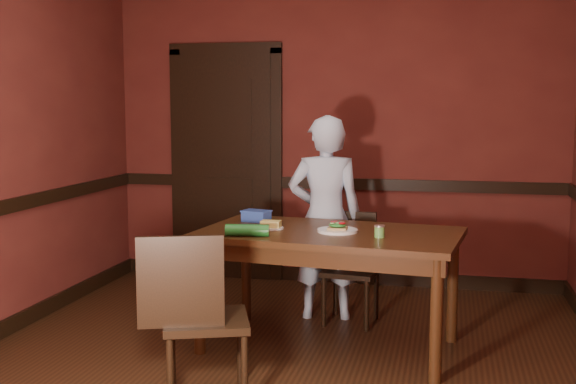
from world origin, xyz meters
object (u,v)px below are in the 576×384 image
at_px(chair_near, 206,317).
at_px(food_tub, 256,216).
at_px(chair_far, 351,269).
at_px(person, 325,218).
at_px(sauce_jar, 380,231).
at_px(cheese_saucer, 271,225).
at_px(sandwich_plate, 338,229).
at_px(dining_table, 329,290).

height_order(chair_near, food_tub, chair_near).
height_order(chair_far, person, person).
relative_size(chair_near, sauce_jar, 12.13).
bearing_deg(sauce_jar, cheese_saucer, 167.62).
height_order(person, sandwich_plate, person).
relative_size(sandwich_plate, food_tub, 1.21).
height_order(dining_table, chair_far, chair_far).
bearing_deg(dining_table, sandwich_plate, -12.03).
bearing_deg(dining_table, sauce_jar, -17.59).
distance_m(dining_table, food_tub, 0.76).
bearing_deg(food_tub, cheese_saucer, -41.77).
relative_size(dining_table, chair_near, 1.77).
bearing_deg(person, dining_table, 92.16).
distance_m(sandwich_plate, sauce_jar, 0.32).
bearing_deg(food_tub, person, 58.60).
height_order(sauce_jar, cheese_saucer, sauce_jar).
distance_m(person, food_tub, 0.59).
distance_m(dining_table, chair_near, 1.14).
bearing_deg(cheese_saucer, sauce_jar, -12.38).
height_order(cheese_saucer, food_tub, food_tub).
height_order(dining_table, food_tub, food_tub).
bearing_deg(food_tub, sandwich_plate, -9.71).
relative_size(person, cheese_saucer, 8.92).
distance_m(chair_far, cheese_saucer, 0.83).
bearing_deg(chair_far, dining_table, -89.95).
bearing_deg(person, chair_far, 144.77).
height_order(dining_table, chair_near, chair_near).
height_order(chair_near, sauce_jar, chair_near).
xyz_separation_m(chair_near, food_tub, (-0.07, 1.28, 0.35)).
relative_size(person, sandwich_plate, 5.81).
distance_m(sandwich_plate, cheese_saucer, 0.45).
height_order(sandwich_plate, sauce_jar, sauce_jar).
height_order(chair_near, person, person).
relative_size(chair_near, food_tub, 4.36).
bearing_deg(food_tub, sauce_jar, -10.01).
height_order(chair_near, sandwich_plate, chair_near).
bearing_deg(chair_near, cheese_saucer, -115.71).
relative_size(chair_far, sauce_jar, 10.35).
bearing_deg(dining_table, cheese_saucer, -174.07).
bearing_deg(cheese_saucer, food_tub, 123.38).
xyz_separation_m(sandwich_plate, cheese_saucer, (-0.45, 0.03, 0.00)).
bearing_deg(person, food_tub, 33.92).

